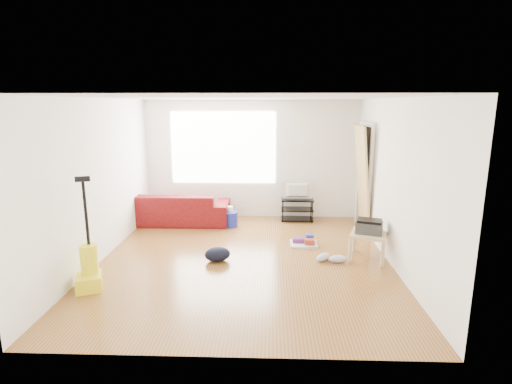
{
  "coord_description": "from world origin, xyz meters",
  "views": [
    {
      "loc": [
        0.38,
        -5.93,
        2.41
      ],
      "look_at": [
        0.16,
        0.6,
        0.96
      ],
      "focal_mm": 28.0,
      "sensor_mm": 36.0,
      "label": 1
    }
  ],
  "objects_px": {
    "tv_stand": "(297,209)",
    "bucket": "(230,226)",
    "sofa": "(176,223)",
    "side_table": "(369,237)",
    "vacuum": "(89,269)",
    "backpack": "(218,261)",
    "cleaning_tray": "(304,242)"
  },
  "relations": [
    {
      "from": "side_table",
      "to": "cleaning_tray",
      "type": "height_order",
      "value": "side_table"
    },
    {
      "from": "cleaning_tray",
      "to": "tv_stand",
      "type": "bearing_deg",
      "value": 91.2
    },
    {
      "from": "sofa",
      "to": "backpack",
      "type": "bearing_deg",
      "value": 119.09
    },
    {
      "from": "side_table",
      "to": "vacuum",
      "type": "xyz_separation_m",
      "value": [
        -3.95,
        -1.18,
        -0.09
      ]
    },
    {
      "from": "side_table",
      "to": "bucket",
      "type": "xyz_separation_m",
      "value": [
        -2.35,
        1.64,
        -0.36
      ]
    },
    {
      "from": "cleaning_tray",
      "to": "vacuum",
      "type": "bearing_deg",
      "value": -149.28
    },
    {
      "from": "vacuum",
      "to": "side_table",
      "type": "bearing_deg",
      "value": -3.97
    },
    {
      "from": "backpack",
      "to": "vacuum",
      "type": "distance_m",
      "value": 1.89
    },
    {
      "from": "bucket",
      "to": "cleaning_tray",
      "type": "height_order",
      "value": "cleaning_tray"
    },
    {
      "from": "bucket",
      "to": "cleaning_tray",
      "type": "bearing_deg",
      "value": -36.53
    },
    {
      "from": "cleaning_tray",
      "to": "backpack",
      "type": "distance_m",
      "value": 1.63
    },
    {
      "from": "side_table",
      "to": "cleaning_tray",
      "type": "xyz_separation_m",
      "value": [
        -0.95,
        0.61,
        -0.31
      ]
    },
    {
      "from": "tv_stand",
      "to": "bucket",
      "type": "relative_size",
      "value": 2.28
    },
    {
      "from": "tv_stand",
      "to": "side_table",
      "type": "relative_size",
      "value": 1.0
    },
    {
      "from": "sofa",
      "to": "tv_stand",
      "type": "bearing_deg",
      "value": -173.88
    },
    {
      "from": "sofa",
      "to": "bucket",
      "type": "relative_size",
      "value": 7.42
    },
    {
      "from": "sofa",
      "to": "bucket",
      "type": "bearing_deg",
      "value": 169.98
    },
    {
      "from": "vacuum",
      "to": "tv_stand",
      "type": "bearing_deg",
      "value": 27.39
    },
    {
      "from": "side_table",
      "to": "backpack",
      "type": "xyz_separation_m",
      "value": [
        -2.37,
        -0.18,
        -0.36
      ]
    },
    {
      "from": "sofa",
      "to": "tv_stand",
      "type": "height_order",
      "value": "tv_stand"
    },
    {
      "from": "backpack",
      "to": "cleaning_tray",
      "type": "bearing_deg",
      "value": 11.63
    },
    {
      "from": "tv_stand",
      "to": "backpack",
      "type": "xyz_separation_m",
      "value": [
        -1.39,
        -2.29,
        -0.24
      ]
    },
    {
      "from": "sofa",
      "to": "vacuum",
      "type": "bearing_deg",
      "value": 81.5
    },
    {
      "from": "tv_stand",
      "to": "backpack",
      "type": "bearing_deg",
      "value": -120.09
    },
    {
      "from": "side_table",
      "to": "cleaning_tray",
      "type": "distance_m",
      "value": 1.17
    },
    {
      "from": "side_table",
      "to": "vacuum",
      "type": "bearing_deg",
      "value": -163.4
    },
    {
      "from": "sofa",
      "to": "tv_stand",
      "type": "distance_m",
      "value": 2.54
    },
    {
      "from": "tv_stand",
      "to": "side_table",
      "type": "distance_m",
      "value": 2.34
    },
    {
      "from": "tv_stand",
      "to": "cleaning_tray",
      "type": "xyz_separation_m",
      "value": [
        0.03,
        -1.51,
        -0.19
      ]
    },
    {
      "from": "bucket",
      "to": "vacuum",
      "type": "bearing_deg",
      "value": -119.6
    },
    {
      "from": "sofa",
      "to": "backpack",
      "type": "distance_m",
      "value": 2.32
    },
    {
      "from": "bucket",
      "to": "backpack",
      "type": "height_order",
      "value": "bucket"
    }
  ]
}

